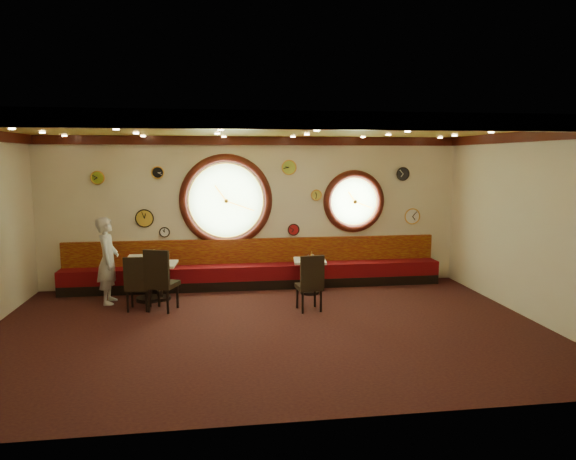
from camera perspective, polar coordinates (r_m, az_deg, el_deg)
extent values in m
cube|color=black|center=(8.49, -2.10, -10.89)|extent=(9.00, 6.00, 0.00)
cube|color=gold|center=(8.04, -2.22, 11.22)|extent=(9.00, 6.00, 0.02)
cube|color=beige|center=(11.08, -3.76, 2.03)|extent=(9.00, 0.02, 3.20)
cube|color=beige|center=(5.18, 1.29, -4.77)|extent=(9.00, 0.02, 3.20)
cube|color=beige|center=(9.67, 25.42, 0.41)|extent=(0.02, 6.00, 3.20)
cube|color=#39100A|center=(10.97, -3.82, 9.87)|extent=(9.00, 0.10, 0.18)
cube|color=#39100A|center=(5.12, 1.25, 12.08)|extent=(9.00, 0.10, 0.18)
cube|color=#39100A|center=(9.58, 25.71, 9.39)|extent=(0.10, 6.00, 0.18)
cube|color=black|center=(11.06, -3.58, -5.87)|extent=(8.00, 0.55, 0.20)
cube|color=#58070D|center=(11.00, -3.59, -4.60)|extent=(8.00, 0.55, 0.30)
cube|color=#660A08|center=(11.14, -3.70, -2.35)|extent=(8.00, 0.10, 0.55)
cylinder|color=#91BF72|center=(11.02, -6.89, 3.27)|extent=(1.66, 0.02, 1.66)
torus|color=#39100A|center=(11.01, -6.89, 3.26)|extent=(1.98, 0.18, 1.98)
torus|color=gold|center=(10.98, -6.88, 3.25)|extent=(1.61, 0.03, 1.61)
cylinder|color=#91BF72|center=(11.43, 7.31, 3.18)|extent=(1.10, 0.02, 1.10)
torus|color=#39100A|center=(11.42, 7.33, 3.17)|extent=(1.38, 0.18, 1.38)
torus|color=gold|center=(11.39, 7.37, 3.16)|extent=(1.09, 0.03, 1.09)
cylinder|color=white|center=(11.11, -13.55, -0.23)|extent=(0.20, 0.03, 0.20)
cylinder|color=black|center=(11.01, -14.28, 6.20)|extent=(0.24, 0.03, 0.24)
cylinder|color=#AEC93E|center=(11.06, 0.11, 6.97)|extent=(0.30, 0.03, 0.30)
cylinder|color=white|center=(11.86, 13.63, 1.49)|extent=(0.34, 0.03, 0.34)
cylinder|color=#98B323|center=(11.21, -20.40, 5.47)|extent=(0.26, 0.03, 0.26)
cylinder|color=#D4CE46|center=(11.19, 3.16, 3.90)|extent=(0.22, 0.03, 0.22)
cylinder|color=black|center=(11.70, 12.64, 6.10)|extent=(0.28, 0.03, 0.28)
cylinder|color=gold|center=(11.12, -15.65, 1.26)|extent=(0.36, 0.03, 0.36)
cylinder|color=red|center=(11.18, 0.62, 0.04)|extent=(0.24, 0.03, 0.24)
cylinder|color=black|center=(10.42, -15.18, -7.38)|extent=(0.49, 0.49, 0.07)
cylinder|color=black|center=(10.33, -15.26, -5.31)|extent=(0.13, 0.13, 0.77)
cube|color=silver|center=(10.25, -15.34, -3.11)|extent=(0.79, 0.79, 0.06)
cylinder|color=black|center=(10.45, -14.01, -7.33)|extent=(0.41, 0.41, 0.06)
cylinder|color=black|center=(10.37, -14.08, -5.57)|extent=(0.11, 0.11, 0.66)
cube|color=silver|center=(10.29, -14.14, -3.71)|extent=(0.70, 0.70, 0.05)
cylinder|color=black|center=(10.59, 2.41, -6.90)|extent=(0.40, 0.40, 0.05)
cylinder|color=black|center=(10.51, 2.42, -5.21)|extent=(0.11, 0.11, 0.64)
cube|color=silver|center=(10.44, 2.43, -3.43)|extent=(0.71, 0.71, 0.05)
cube|color=black|center=(9.76, -16.27, -6.10)|extent=(0.45, 0.45, 0.07)
cube|color=black|center=(9.52, -16.58, -4.55)|extent=(0.43, 0.09, 0.55)
cube|color=black|center=(9.60, -13.74, -5.89)|extent=(0.63, 0.63, 0.08)
cube|color=black|center=(9.35, -14.42, -4.07)|extent=(0.47, 0.24, 0.63)
cube|color=black|center=(9.35, 2.35, -6.32)|extent=(0.49, 0.49, 0.08)
cube|color=black|center=(9.10, 2.72, -4.64)|extent=(0.44, 0.11, 0.57)
cylinder|color=silver|center=(10.35, -15.67, -2.59)|extent=(0.04, 0.04, 0.10)
cylinder|color=silver|center=(10.35, -14.33, -3.24)|extent=(0.04, 0.04, 0.10)
cylinder|color=silver|center=(10.44, 2.26, -3.03)|extent=(0.03, 0.03, 0.10)
cylinder|color=silver|center=(10.19, -14.91, -2.74)|extent=(0.03, 0.03, 0.09)
cylinder|color=silver|center=(10.28, -13.86, -3.28)|extent=(0.04, 0.04, 0.11)
cylinder|color=silver|center=(10.43, 2.81, -3.02)|extent=(0.04, 0.04, 0.11)
cylinder|color=gold|center=(10.30, -14.63, -2.49)|extent=(0.04, 0.04, 0.14)
cylinder|color=gold|center=(10.36, -13.34, -3.00)|extent=(0.05, 0.05, 0.17)
cylinder|color=gold|center=(10.55, 2.63, -2.78)|extent=(0.05, 0.05, 0.15)
imported|color=silver|center=(10.30, -19.38, -3.20)|extent=(0.41, 0.61, 1.65)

